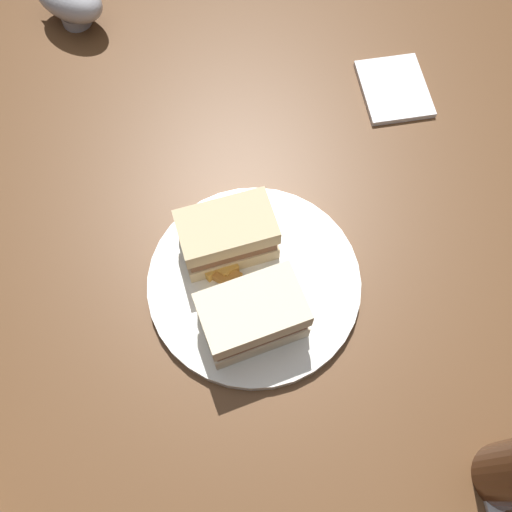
% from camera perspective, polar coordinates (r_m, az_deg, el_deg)
% --- Properties ---
extents(ground_plane, '(6.00, 6.00, 0.00)m').
position_cam_1_polar(ground_plane, '(1.42, -0.03, -11.92)').
color(ground_plane, '#4C4238').
extents(dining_table, '(1.20, 0.83, 0.76)m').
position_cam_1_polar(dining_table, '(1.05, -0.04, -7.73)').
color(dining_table, brown).
rests_on(dining_table, ground).
extents(plate, '(0.25, 0.25, 0.01)m').
position_cam_1_polar(plate, '(0.67, 0.06, -2.73)').
color(plate, silver).
rests_on(plate, dining_table).
extents(sandwich_half_left, '(0.10, 0.12, 0.07)m').
position_cam_1_polar(sandwich_half_left, '(0.65, -2.93, 2.11)').
color(sandwich_half_left, '#CCB284').
rests_on(sandwich_half_left, plate).
extents(sandwich_half_right, '(0.11, 0.13, 0.07)m').
position_cam_1_polar(sandwich_half_right, '(0.61, -0.34, -6.13)').
color(sandwich_half_right, beige).
rests_on(sandwich_half_right, plate).
extents(potato_wedge_front, '(0.04, 0.03, 0.02)m').
position_cam_1_polar(potato_wedge_front, '(0.66, -2.86, -0.52)').
color(potato_wedge_front, gold).
rests_on(potato_wedge_front, plate).
extents(potato_wedge_middle, '(0.06, 0.05, 0.02)m').
position_cam_1_polar(potato_wedge_middle, '(0.66, -3.66, -0.01)').
color(potato_wedge_middle, gold).
rests_on(potato_wedge_middle, plate).
extents(potato_wedge_back, '(0.05, 0.05, 0.02)m').
position_cam_1_polar(potato_wedge_back, '(0.66, -3.48, -0.45)').
color(potato_wedge_back, gold).
rests_on(potato_wedge_back, plate).
extents(potato_wedge_left_edge, '(0.04, 0.05, 0.01)m').
position_cam_1_polar(potato_wedge_left_edge, '(0.66, -3.71, -1.70)').
color(potato_wedge_left_edge, '#AD702D').
rests_on(potato_wedge_left_edge, plate).
extents(napkin, '(0.13, 0.11, 0.01)m').
position_cam_1_polar(napkin, '(0.85, 13.87, 16.20)').
color(napkin, white).
rests_on(napkin, dining_table).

